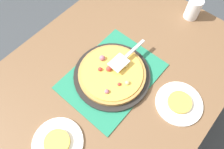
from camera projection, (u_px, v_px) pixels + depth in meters
name	position (u px, v px, depth m)	size (l,w,h in m)	color
ground_plane	(112.00, 119.00, 1.72)	(8.00, 8.00, 0.00)	#3D4247
dining_table	(112.00, 86.00, 1.15)	(1.40, 1.00, 0.75)	brown
placemat	(112.00, 76.00, 1.05)	(0.48, 0.36, 0.01)	#237F5B
pizza_pan	(112.00, 75.00, 1.05)	(0.38, 0.38, 0.01)	black
pizza	(112.00, 73.00, 1.03)	(0.33, 0.33, 0.05)	#B78442
plate_near_left	(58.00, 143.00, 0.90)	(0.22, 0.22, 0.01)	white
plate_far_right	(179.00, 103.00, 0.98)	(0.22, 0.22, 0.01)	white
served_slice_left	(57.00, 142.00, 0.89)	(0.11, 0.11, 0.02)	#EAB747
served_slice_right	(180.00, 102.00, 0.97)	(0.11, 0.11, 0.02)	#EAB747
cup_far	(193.00, 9.00, 1.19)	(0.08, 0.08, 0.12)	white
pizza_server	(126.00, 57.00, 1.03)	(0.23, 0.07, 0.01)	silver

